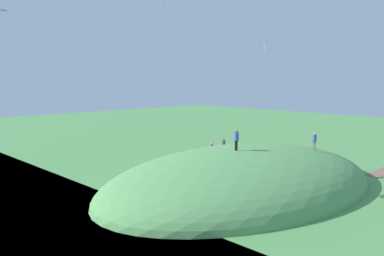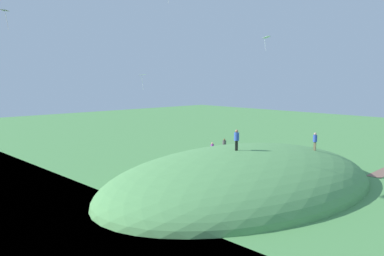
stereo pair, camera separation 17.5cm
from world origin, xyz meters
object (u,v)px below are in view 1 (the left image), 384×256
object	(u,v)px
person_on_hilltop	(314,139)
mooring_post	(125,195)
kite_7	(4,11)
person_with_child	(212,148)
person_watching_kites	(224,144)
person_near_shore	(236,137)
kite_1	(141,75)
kite_3	(266,38)

from	to	relation	value
person_on_hilltop	mooring_post	distance (m)	18.68
person_on_hilltop	kite_7	size ratio (longest dim) A/B	0.89
person_with_child	person_watching_kites	size ratio (longest dim) A/B	1.03
kite_7	mooring_post	bearing A→B (deg)	-82.11
person_watching_kites	person_near_shore	bearing A→B (deg)	123.67
person_on_hilltop	kite_7	world-z (taller)	kite_7
kite_7	person_with_child	bearing A→B (deg)	-33.79
kite_1	mooring_post	size ratio (longest dim) A/B	1.50
mooring_post	person_with_child	bearing A→B (deg)	19.32
person_on_hilltop	kite_1	xyz separation A→B (m)	(-5.30, 20.19, 6.04)
kite_3	kite_7	xyz separation A→B (m)	(-19.09, 18.10, 2.60)
person_near_shore	kite_7	world-z (taller)	kite_7
kite_3	kite_1	bearing A→B (deg)	107.84
person_near_shore	kite_7	size ratio (longest dim) A/B	0.95
person_near_shore	mooring_post	world-z (taller)	person_near_shore
kite_1	person_watching_kites	bearing A→B (deg)	-63.41
person_with_child	kite_3	size ratio (longest dim) A/B	1.11
person_near_shore	person_on_hilltop	size ratio (longest dim) A/B	1.07
person_with_child	kite_1	size ratio (longest dim) A/B	0.89
person_watching_kites	kite_1	size ratio (longest dim) A/B	0.87
person_with_child	kite_3	xyz separation A→B (m)	(1.32, -6.21, 11.87)
person_on_hilltop	person_with_child	distance (m)	12.04
person_with_child	person_watching_kites	distance (m)	1.46
person_watching_kites	kite_7	size ratio (longest dim) A/B	0.84
kite_7	mooring_post	world-z (taller)	kite_7
person_near_shore	kite_3	size ratio (longest dim) A/B	1.22
person_on_hilltop	person_watching_kites	size ratio (longest dim) A/B	1.06
person_on_hilltop	kite_1	world-z (taller)	kite_1
kite_1	kite_7	world-z (taller)	kite_7
person_near_shore	person_watching_kites	size ratio (longest dim) A/B	1.13
person_near_shore	kite_3	bearing A→B (deg)	-123.85
kite_1	kite_7	size ratio (longest dim) A/B	0.97
person_near_shore	person_watching_kites	distance (m)	11.12
person_on_hilltop	kite_1	bearing A→B (deg)	11.79
person_on_hilltop	person_watching_kites	bearing A→B (deg)	0.68
person_near_shore	mooring_post	distance (m)	10.66
person_watching_kites	person_with_child	bearing A→B (deg)	44.38
kite_7	person_near_shore	bearing A→B (deg)	-60.55
person_watching_kites	kite_3	distance (m)	12.72
person_near_shore	person_on_hilltop	distance (m)	8.52
kite_3	kite_7	world-z (taller)	kite_7
kite_1	kite_3	size ratio (longest dim) A/B	1.25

